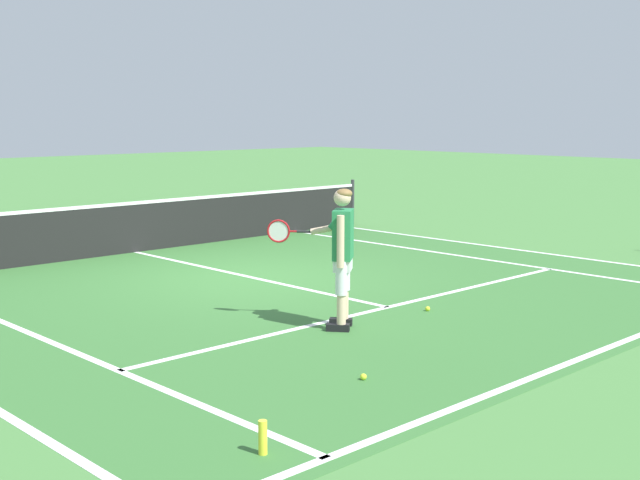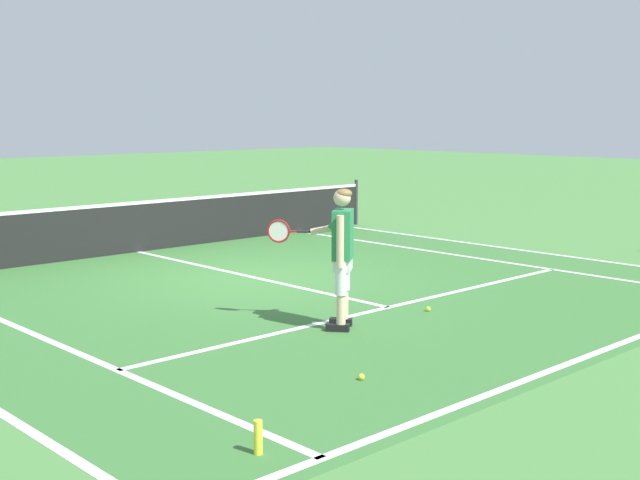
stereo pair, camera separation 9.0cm
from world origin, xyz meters
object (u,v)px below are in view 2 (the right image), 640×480
at_px(tennis_ball_by_baseline, 428,309).
at_px(water_bottle, 258,437).
at_px(tennis_player, 340,248).
at_px(tennis_ball_near_feet, 361,377).

xyz_separation_m(tennis_ball_by_baseline, water_bottle, (-4.63, -2.13, 0.10)).
distance_m(tennis_player, water_bottle, 4.00).
relative_size(tennis_ball_near_feet, tennis_ball_by_baseline, 1.00).
bearing_deg(water_bottle, tennis_player, 36.06).
relative_size(tennis_player, tennis_ball_near_feet, 25.95).
xyz_separation_m(tennis_ball_near_feet, water_bottle, (-1.89, -0.72, 0.10)).
bearing_deg(tennis_ball_by_baseline, tennis_player, 173.26).
relative_size(tennis_player, water_bottle, 6.29).
bearing_deg(tennis_ball_near_feet, tennis_ball_by_baseline, 27.20).
bearing_deg(tennis_ball_by_baseline, tennis_ball_near_feet, -152.80).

